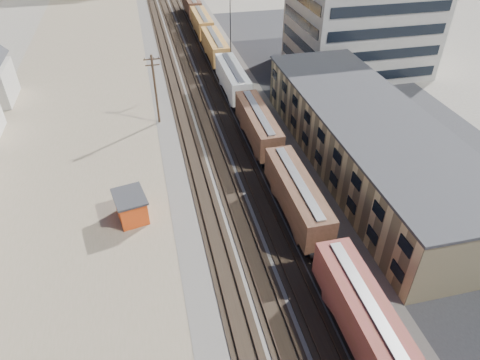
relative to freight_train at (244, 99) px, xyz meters
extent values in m
cube|color=#4C4742|center=(-3.80, 9.12, -2.76)|extent=(18.00, 200.00, 0.06)
cube|color=#72684E|center=(-23.80, -0.88, -2.78)|extent=(24.00, 180.00, 0.03)
cube|color=#232326|center=(18.20, -5.88, -2.77)|extent=(26.00, 120.00, 0.04)
cube|color=black|center=(-8.80, 9.12, -2.69)|extent=(2.60, 200.00, 0.08)
cube|color=#38281E|center=(-9.52, 9.12, -2.57)|extent=(0.08, 200.00, 0.16)
cube|color=#38281E|center=(-8.08, 9.12, -2.57)|extent=(0.08, 200.00, 0.16)
cube|color=black|center=(-5.80, 9.12, -2.69)|extent=(2.60, 200.00, 0.08)
cube|color=#38281E|center=(-6.52, 9.12, -2.57)|extent=(0.08, 200.00, 0.16)
cube|color=#38281E|center=(-5.08, 9.12, -2.57)|extent=(0.08, 200.00, 0.16)
cube|color=black|center=(-2.80, 9.12, -2.69)|extent=(2.60, 200.00, 0.08)
cube|color=#38281E|center=(-3.52, 9.12, -2.57)|extent=(0.08, 200.00, 0.16)
cube|color=#38281E|center=(-2.08, 9.12, -2.57)|extent=(0.08, 200.00, 0.16)
cube|color=black|center=(0.00, 9.12, -2.69)|extent=(2.60, 200.00, 0.08)
cube|color=#38281E|center=(-0.72, 9.12, -2.57)|extent=(0.08, 200.00, 0.16)
cube|color=#38281E|center=(0.72, 9.12, -2.57)|extent=(0.08, 200.00, 0.16)
cube|color=black|center=(0.00, -32.92, -2.04)|extent=(2.20, 2.20, 0.90)
cube|color=brown|center=(0.00, -38.00, 0.11)|extent=(3.00, 13.34, 3.40)
cube|color=#B7B7B2|center=(0.00, -38.00, 1.89)|extent=(0.90, 12.32, 0.16)
cube|color=black|center=(0.00, -27.87, -2.04)|extent=(2.20, 2.20, 0.90)
cube|color=black|center=(0.00, -17.72, -2.04)|extent=(2.20, 2.20, 0.90)
cube|color=#3F291B|center=(0.00, -22.80, 0.11)|extent=(3.00, 13.34, 3.40)
cube|color=#B7B7B2|center=(0.00, -22.80, 1.89)|extent=(0.90, 12.33, 0.16)
cube|color=black|center=(0.00, -12.68, -2.04)|extent=(2.20, 2.20, 0.90)
cube|color=black|center=(0.00, -2.53, -2.04)|extent=(2.20, 2.20, 0.90)
cube|color=#3F291B|center=(0.00, -7.60, 0.11)|extent=(3.00, 13.34, 3.40)
cube|color=#B7B7B2|center=(0.00, -7.60, 1.89)|extent=(0.90, 12.33, 0.16)
cube|color=black|center=(0.00, 2.53, -2.04)|extent=(2.20, 2.20, 0.90)
cube|color=black|center=(0.00, 12.67, -2.04)|extent=(2.20, 2.20, 0.90)
cube|color=silver|center=(0.00, 7.60, 0.11)|extent=(3.00, 13.34, 3.40)
cube|color=#B7B7B2|center=(0.00, 7.60, 1.89)|extent=(0.90, 12.33, 0.16)
cube|color=black|center=(0.00, 17.73, -2.04)|extent=(2.20, 2.20, 0.90)
cube|color=black|center=(0.00, 27.88, -2.04)|extent=(2.20, 2.20, 0.90)
cube|color=#A1692A|center=(0.00, 22.80, 0.11)|extent=(3.00, 13.34, 3.40)
cube|color=#B7B7B2|center=(0.00, 22.80, 1.89)|extent=(0.90, 12.33, 0.16)
cube|color=black|center=(0.00, 32.92, -2.04)|extent=(2.20, 2.20, 0.90)
cube|color=black|center=(0.00, 43.08, -2.04)|extent=(2.20, 2.20, 0.90)
cube|color=#A1692A|center=(0.00, 38.00, 0.11)|extent=(3.00, 13.34, 3.40)
cube|color=#B7B7B2|center=(0.00, 38.00, 1.89)|extent=(0.90, 12.32, 0.16)
cube|color=black|center=(0.00, 48.12, -2.04)|extent=(2.20, 2.20, 0.90)
cube|color=black|center=(0.00, 58.28, -2.04)|extent=(2.20, 2.20, 0.90)
cube|color=#3F291B|center=(0.00, 53.20, 0.11)|extent=(3.00, 13.34, 3.40)
cube|color=tan|center=(11.20, -15.88, 0.71)|extent=(12.00, 40.00, 7.00)
cube|color=#2D2D30|center=(11.20, -15.88, 4.31)|extent=(12.40, 40.40, 0.30)
cube|color=black|center=(5.15, -15.88, -0.59)|extent=(0.12, 36.00, 1.20)
cube|color=black|center=(5.15, -15.88, 2.41)|extent=(0.12, 36.00, 1.20)
cube|color=#9E998E|center=(24.20, 14.12, 6.21)|extent=(22.00, 18.00, 18.00)
cube|color=black|center=(13.15, 14.12, 6.21)|extent=(0.12, 16.00, 16.00)
cube|color=black|center=(24.20, 5.07, 6.21)|extent=(20.00, 0.12, 16.00)
cylinder|color=#382619|center=(-12.30, 1.12, 2.21)|extent=(0.32, 0.32, 10.00)
cube|color=#382619|center=(-12.30, 1.12, 6.61)|extent=(2.20, 0.14, 0.14)
cube|color=#382619|center=(-12.30, 1.12, 5.81)|extent=(1.90, 0.14, 0.14)
cylinder|color=black|center=(-11.70, 1.12, 6.76)|extent=(0.08, 0.08, 0.22)
cylinder|color=black|center=(2.20, 19.12, 6.21)|extent=(0.16, 0.16, 18.00)
cube|color=#D14313|center=(-16.74, -19.12, -1.43)|extent=(3.41, 4.12, 2.74)
cube|color=#2D2D30|center=(-16.74, -19.12, 0.03)|extent=(3.84, 4.55, 0.23)
cube|color=black|center=(-15.35, -18.84, -1.33)|extent=(0.27, 0.91, 0.91)
imported|color=navy|center=(18.45, 14.60, -2.06)|extent=(5.67, 5.11, 1.47)
imported|color=silver|center=(26.51, 17.22, -1.93)|extent=(2.06, 5.06, 1.72)
camera|label=1|loc=(-13.54, -54.74, 27.27)|focal=32.00mm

